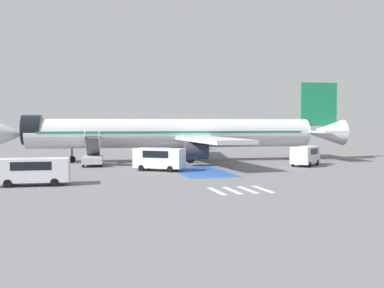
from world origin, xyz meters
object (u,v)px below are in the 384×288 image
at_px(boarding_stairs_forward, 93,157).
at_px(ground_crew_1, 175,157).
at_px(fuel_tanker, 176,140).
at_px(ground_crew_0, 138,157).
at_px(service_van_1, 33,169).
at_px(ground_crew_2, 144,156).
at_px(service_van_0, 159,157).
at_px(service_van_2, 305,154).
at_px(airliner, 178,133).

distance_m(boarding_stairs_forward, ground_crew_1, 9.38).
relative_size(fuel_tanker, ground_crew_1, 5.68).
distance_m(fuel_tanker, ground_crew_1, 29.91).
distance_m(ground_crew_0, ground_crew_1, 4.36).
bearing_deg(service_van_1, ground_crew_2, -32.49).
relative_size(service_van_0, service_van_2, 1.12).
bearing_deg(service_van_0, airliner, 11.37).
relative_size(boarding_stairs_forward, ground_crew_2, 3.10).
xyz_separation_m(service_van_2, ground_crew_2, (-17.43, 6.28, -0.31)).
xyz_separation_m(airliner, service_van_0, (-4.43, -10.58, -2.17)).
xyz_separation_m(service_van_1, ground_crew_2, (11.00, 14.92, -0.27)).
bearing_deg(service_van_0, ground_crew_0, 45.48).
xyz_separation_m(airliner, ground_crew_2, (-4.94, -3.54, -2.53)).
distance_m(service_van_1, ground_crew_2, 18.54).
relative_size(service_van_0, ground_crew_1, 3.00).
relative_size(boarding_stairs_forward, ground_crew_1, 3.05).
relative_size(boarding_stairs_forward, fuel_tanker, 0.54).
xyz_separation_m(boarding_stairs_forward, service_van_2, (23.21, -6.40, 0.30)).
relative_size(fuel_tanker, service_van_2, 2.12).
xyz_separation_m(fuel_tanker, ground_crew_2, (-10.02, -26.63, -0.79)).
xyz_separation_m(fuel_tanker, service_van_0, (-9.52, -33.67, -0.43)).
bearing_deg(service_van_1, ground_crew_1, -44.96).
bearing_deg(ground_crew_0, service_van_0, 47.63).
bearing_deg(ground_crew_0, airliner, 163.22).
relative_size(airliner, fuel_tanker, 4.50).
bearing_deg(service_van_0, service_van_1, 158.52).
distance_m(fuel_tanker, service_van_2, 33.74).
height_order(boarding_stairs_forward, ground_crew_1, boarding_stairs_forward).
xyz_separation_m(airliner, ground_crew_0, (-5.70, -4.29, -2.59)).
height_order(airliner, fuel_tanker, airliner).
distance_m(ground_crew_1, ground_crew_2, 4.08).
bearing_deg(ground_crew_2, fuel_tanker, 68.02).
height_order(airliner, service_van_2, airliner).
distance_m(fuel_tanker, ground_crew_2, 28.46).
height_order(airliner, ground_crew_1, airliner).
bearing_deg(fuel_tanker, service_van_1, 162.81).
height_order(airliner, ground_crew_2, airliner).
bearing_deg(boarding_stairs_forward, airliner, 22.77).
xyz_separation_m(service_van_0, ground_crew_0, (-1.27, 6.29, -0.42)).
height_order(fuel_tanker, ground_crew_1, fuel_tanker).
distance_m(boarding_stairs_forward, service_van_0, 9.53).
relative_size(service_van_1, ground_crew_2, 3.23).
bearing_deg(ground_crew_0, ground_crew_2, 170.77).
relative_size(service_van_0, ground_crew_2, 3.05).
height_order(fuel_tanker, service_van_2, fuel_tanker).
distance_m(service_van_1, ground_crew_0, 17.49).
height_order(boarding_stairs_forward, service_van_2, boarding_stairs_forward).
relative_size(service_van_2, ground_crew_0, 2.87).
distance_m(airliner, fuel_tanker, 23.71).
relative_size(service_van_0, ground_crew_0, 3.21).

